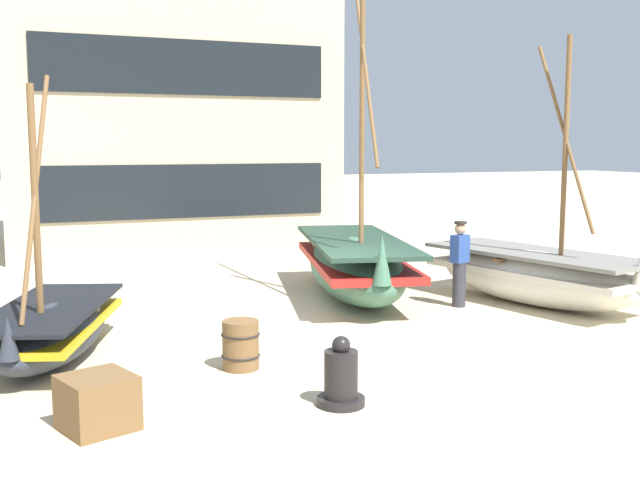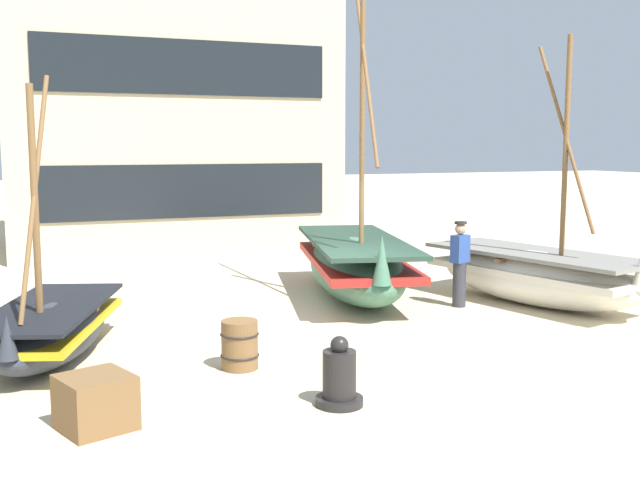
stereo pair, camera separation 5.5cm
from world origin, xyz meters
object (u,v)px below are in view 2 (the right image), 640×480
Objects in this scene: cargo_crate at (96,402)px; fisherman_by_hull at (460,265)px; fishing_boat_near_left at (537,275)px; fishing_boat_centre_large at (355,265)px; capstan_winch at (339,378)px; wooden_barrel at (240,345)px; fishing_boat_far_right at (50,328)px; harbor_building_main at (164,77)px.

fisherman_by_hull is at bearing 28.38° from cargo_crate.
fisherman_by_hull is (-1.53, 0.41, 0.24)m from fishing_boat_near_left.
fishing_boat_centre_large reaches higher than cargo_crate.
fisherman_by_hull is 6.20m from capstan_winch.
fishing_boat_centre_large is at bearing 146.73° from fishing_boat_near_left.
wooden_barrel is at bearing -132.77° from fishing_boat_centre_large.
fishing_boat_far_right is 3.16m from cargo_crate.
fisherman_by_hull is at bearing 43.81° from capstan_winch.
cargo_crate is 16.82m from harbor_building_main.
fisherman_by_hull is (7.61, 0.80, 0.37)m from fishing_boat_far_right.
harbor_building_main reaches higher than fishing_boat_near_left.
fishing_boat_near_left is at bearing -67.63° from harbor_building_main.
fishing_boat_near_left is 9.15m from fishing_boat_far_right.
wooden_barrel is 2.67m from cargo_crate.
fishing_boat_near_left reaches higher than fisherman_by_hull.
cargo_crate is at bearing -103.89° from harbor_building_main.
fishing_boat_centre_large is at bearing -79.18° from harbor_building_main.
fishing_boat_far_right is (-6.10, -2.39, -0.23)m from fishing_boat_centre_large.
fishing_boat_far_right is at bearing -158.61° from fishing_boat_centre_large.
fishing_boat_near_left reaches higher than cargo_crate.
harbor_building_main reaches higher than capstan_winch.
wooden_barrel is 14.95m from harbor_building_main.
cargo_crate is 0.07× the size of harbor_building_main.
harbor_building_main is (4.18, 12.47, 4.80)m from fishing_boat_far_right.
fisherman_by_hull is 1.94× the size of capstan_winch.
capstan_winch is 2.86m from cargo_crate.
wooden_barrel is at bearing 36.61° from cargo_crate.
cargo_crate is at bearing -143.39° from wooden_barrel.
fishing_boat_far_right is 4.70m from capstan_winch.
fisherman_by_hull is at bearing 24.52° from wooden_barrel.
fishing_boat_centre_large is 0.71× the size of harbor_building_main.
fishing_boat_centre_large is 5.38m from wooden_barrel.
fisherman_by_hull reaches higher than cargo_crate.
fishing_boat_centre_large is at bearing 21.39° from fishing_boat_far_right.
harbor_building_main is (1.72, 14.02, 4.91)m from wooden_barrel.
harbor_building_main is at bearing 100.82° from fishing_boat_centre_large.
fishing_boat_centre_large is at bearing 43.71° from cargo_crate.
cargo_crate is at bearing -151.62° from fisherman_by_hull.
harbor_building_main is (-3.44, 11.67, 4.43)m from fisherman_by_hull.
fisherman_by_hull reaches higher than wooden_barrel.
fishing_boat_centre_large is 4.41× the size of fisherman_by_hull.
cargo_crate is (-2.84, 0.34, -0.03)m from capstan_winch.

